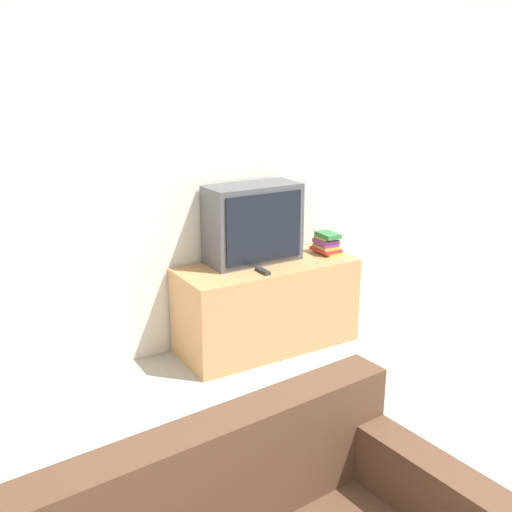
{
  "coord_description": "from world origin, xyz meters",
  "views": [
    {
      "loc": [
        -1.59,
        -0.74,
        1.96
      ],
      "look_at": [
        0.26,
        2.37,
        0.83
      ],
      "focal_mm": 42.0,
      "sensor_mm": 36.0,
      "label": 1
    }
  ],
  "objects_px": {
    "television": "(253,224)",
    "book_stack": "(327,244)",
    "remote_on_stand": "(263,271)",
    "tv_stand": "(267,305)"
  },
  "relations": [
    {
      "from": "television",
      "to": "remote_on_stand",
      "type": "distance_m",
      "value": 0.38
    },
    {
      "from": "tv_stand",
      "to": "remote_on_stand",
      "type": "bearing_deg",
      "value": -130.11
    },
    {
      "from": "tv_stand",
      "to": "television",
      "type": "bearing_deg",
      "value": 114.72
    },
    {
      "from": "television",
      "to": "remote_on_stand",
      "type": "relative_size",
      "value": 4.52
    },
    {
      "from": "television",
      "to": "book_stack",
      "type": "distance_m",
      "value": 0.62
    },
    {
      "from": "book_stack",
      "to": "television",
      "type": "bearing_deg",
      "value": 168.78
    },
    {
      "from": "book_stack",
      "to": "remote_on_stand",
      "type": "relative_size",
      "value": 1.45
    },
    {
      "from": "book_stack",
      "to": "remote_on_stand",
      "type": "height_order",
      "value": "book_stack"
    },
    {
      "from": "remote_on_stand",
      "to": "tv_stand",
      "type": "bearing_deg",
      "value": 49.89
    },
    {
      "from": "book_stack",
      "to": "remote_on_stand",
      "type": "distance_m",
      "value": 0.67
    }
  ]
}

